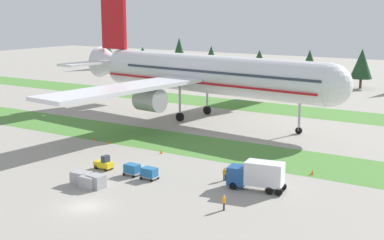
{
  "coord_description": "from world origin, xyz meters",
  "views": [
    {
      "loc": [
        39.53,
        -40.79,
        21.31
      ],
      "look_at": [
        -4.78,
        29.96,
        4.0
      ],
      "focal_mm": 49.58,
      "sensor_mm": 36.0,
      "label": 1
    }
  ],
  "objects": [
    {
      "name": "uld_container_0",
      "position": [
        -5.57,
        5.58,
        0.78
      ],
      "size": [
        2.16,
        1.8,
        1.57
      ],
      "primitive_type": "cube",
      "rotation": [
        0.0,
        0.0,
        0.11
      ],
      "color": "#A3A3A8",
      "rests_on": "ground"
    },
    {
      "name": "ground_crew_marshaller",
      "position": [
        13.59,
        7.18,
        0.95
      ],
      "size": [
        0.36,
        0.51,
        1.74
      ],
      "rotation": [
        0.0,
        0.0,
        5.16
      ],
      "color": "black",
      "rests_on": "ground"
    },
    {
      "name": "airliner",
      "position": [
        -13.3,
        48.28,
        9.17
      ],
      "size": [
        59.98,
        74.43,
        25.54
      ],
      "rotation": [
        0.0,
        0.0,
        -1.68
      ],
      "color": "silver",
      "rests_on": "ground"
    },
    {
      "name": "cargo_dolly_second",
      "position": [
        0.32,
        11.5,
        0.92
      ],
      "size": [
        2.25,
        1.58,
        1.55
      ],
      "rotation": [
        0.0,
        0.0,
        1.53
      ],
      "color": "#A3A3A8",
      "rests_on": "ground"
    },
    {
      "name": "taxiway_marker_1",
      "position": [
        -19.97,
        23.5,
        0.24
      ],
      "size": [
        0.44,
        0.44,
        0.49
      ],
      "primitive_type": "cone",
      "color": "orange",
      "rests_on": "ground"
    },
    {
      "name": "grass_strip_far",
      "position": [
        0.0,
        66.7,
        0.0
      ],
      "size": [
        320.0,
        12.57,
        0.01
      ],
      "primitive_type": "cube",
      "color": "#4C8438",
      "rests_on": "ground"
    },
    {
      "name": "taxiway_marker_2",
      "position": [
        17.38,
        24.62,
        0.32
      ],
      "size": [
        0.44,
        0.44,
        0.64
      ],
      "primitive_type": "cone",
      "color": "orange",
      "rests_on": "ground"
    },
    {
      "name": "uld_container_3",
      "position": [
        -3.2,
        5.41,
        0.82
      ],
      "size": [
        2.14,
        1.78,
        1.63
      ],
      "primitive_type": "cube",
      "rotation": [
        0.0,
        0.0,
        -0.09
      ],
      "color": "#A3A3A8",
      "rests_on": "ground"
    },
    {
      "name": "cargo_dolly_lead",
      "position": [
        -2.58,
        11.61,
        0.92
      ],
      "size": [
        2.25,
        1.58,
        1.55
      ],
      "rotation": [
        0.0,
        0.0,
        1.53
      ],
      "color": "#A3A3A8",
      "rests_on": "ground"
    },
    {
      "name": "taxiway_marker_0",
      "position": [
        -16.39,
        22.84,
        0.33
      ],
      "size": [
        0.44,
        0.44,
        0.66
      ],
      "primitive_type": "cone",
      "color": "orange",
      "rests_on": "ground"
    },
    {
      "name": "distant_tree_line",
      "position": [
        -3.17,
        109.78,
        6.9
      ],
      "size": [
        190.59,
        10.19,
        12.16
      ],
      "color": "#4C3823",
      "rests_on": "ground"
    },
    {
      "name": "uld_container_2",
      "position": [
        -5.94,
        5.43,
        0.8
      ],
      "size": [
        2.06,
        1.68,
        1.6
      ],
      "primitive_type": "cube",
      "rotation": [
        0.0,
        0.0,
        0.04
      ],
      "color": "#A3A3A8",
      "rests_on": "ground"
    },
    {
      "name": "grass_strip_near",
      "position": [
        0.0,
        29.57,
        0.0
      ],
      "size": [
        320.0,
        12.57,
        0.01
      ],
      "primitive_type": "cube",
      "color": "#4C8438",
      "rests_on": "ground"
    },
    {
      "name": "taxiway_marker_3",
      "position": [
        -5.66,
        22.62,
        0.33
      ],
      "size": [
        0.44,
        0.44,
        0.65
      ],
      "primitive_type": "cone",
      "color": "orange",
      "rests_on": "ground"
    },
    {
      "name": "ground_plane",
      "position": [
        0.0,
        0.0,
        0.0
      ],
      "size": [
        400.0,
        400.0,
        0.0
      ],
      "primitive_type": "plane",
      "color": "gray"
    },
    {
      "name": "ground_crew_loader",
      "position": [
        8.76,
        16.22,
        0.95
      ],
      "size": [
        0.55,
        0.36,
        1.74
      ],
      "rotation": [
        0.0,
        0.0,
        3.37
      ],
      "color": "black",
      "rests_on": "ground"
    },
    {
      "name": "baggage_tug",
      "position": [
        -7.6,
        11.79,
        0.81
      ],
      "size": [
        2.65,
        1.39,
        1.97
      ],
      "rotation": [
        0.0,
        0.0,
        1.53
      ],
      "color": "yellow",
      "rests_on": "ground"
    },
    {
      "name": "catering_truck",
      "position": [
        13.75,
        15.13,
        1.95
      ],
      "size": [
        7.23,
        3.36,
        3.58
      ],
      "rotation": [
        0.0,
        0.0,
        1.73
      ],
      "color": "#1E4C8E",
      "rests_on": "ground"
    },
    {
      "name": "uld_container_1",
      "position": [
        -3.93,
        4.86,
        0.77
      ],
      "size": [
        2.02,
        1.63,
        1.53
      ],
      "primitive_type": "cube",
      "rotation": [
        0.0,
        0.0,
        0.01
      ],
      "color": "#A3A3A8",
      "rests_on": "ground"
    }
  ]
}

